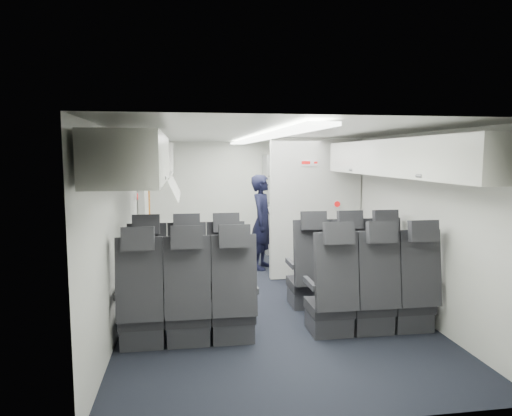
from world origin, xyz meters
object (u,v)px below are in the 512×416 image
object	(u,v)px
seat_row_mid	(283,300)
galley_unit	(286,204)
seat_row_front	(268,277)
boarding_door	(144,214)
carry_on_bag	(144,162)
flight_attendant	(262,222)

from	to	relation	value
seat_row_mid	galley_unit	distance (m)	4.30
seat_row_front	seat_row_mid	size ratio (longest dim) A/B	1.00
seat_row_mid	boarding_door	xyz separation A→B (m)	(-1.64, 2.99, 0.55)
seat_row_front	carry_on_bag	size ratio (longest dim) A/B	8.72
seat_row_front	seat_row_mid	world-z (taller)	same
seat_row_mid	flight_attendant	distance (m)	2.98
galley_unit	flight_attendant	distance (m)	1.40
galley_unit	boarding_door	distance (m)	2.84
seat_row_mid	galley_unit	world-z (taller)	galley_unit
seat_row_front	seat_row_mid	bearing A→B (deg)	-90.00
seat_row_front	seat_row_mid	distance (m)	0.90
boarding_door	galley_unit	bearing A→B (deg)	24.28
seat_row_front	galley_unit	bearing A→B (deg)	73.72
galley_unit	boarding_door	world-z (taller)	galley_unit
seat_row_front	flight_attendant	xyz separation A→B (m)	(0.28, 2.04, 0.38)
carry_on_bag	flight_attendant	bearing A→B (deg)	43.02
seat_row_mid	galley_unit	xyz separation A→B (m)	(0.95, 4.15, 0.55)
boarding_door	seat_row_front	bearing A→B (deg)	-51.84
seat_row_mid	galley_unit	bearing A→B (deg)	77.12
galley_unit	seat_row_mid	bearing A→B (deg)	-102.88
boarding_door	seat_row_mid	bearing A→B (deg)	-61.23
galley_unit	flight_attendant	xyz separation A→B (m)	(-0.67, -1.21, -0.16)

